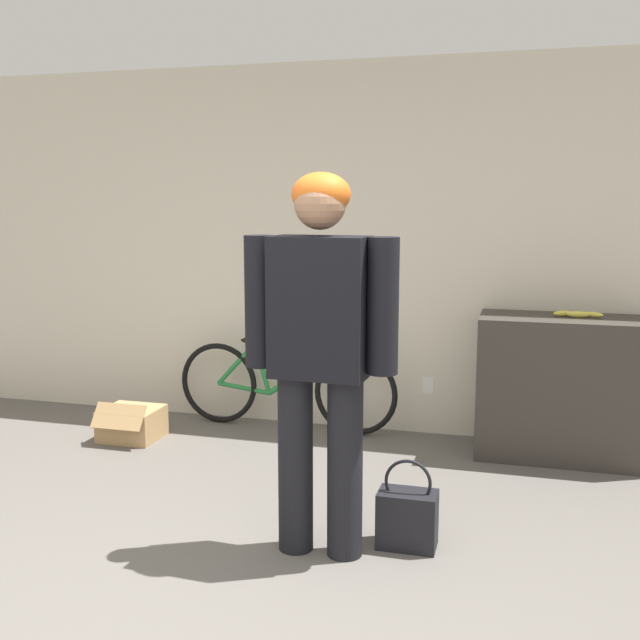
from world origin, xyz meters
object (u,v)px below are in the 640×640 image
object	(u,v)px
cardboard_box	(132,423)
handbag	(407,517)
person	(320,337)
banana	(577,314)
bicycle	(285,384)

from	to	relation	value
cardboard_box	handbag	bearing A→B (deg)	-28.00
handbag	person	bearing A→B (deg)	-158.07
handbag	cardboard_box	size ratio (longest dim) A/B	1.08
person	banana	xyz separation A→B (m)	(1.21, 1.71, -0.10)
person	handbag	world-z (taller)	person
handbag	cardboard_box	xyz separation A→B (m)	(-2.11, 1.12, -0.04)
handbag	bicycle	bearing A→B (deg)	125.17
bicycle	banana	size ratio (longest dim) A/B	5.26
banana	handbag	world-z (taller)	banana
person	banana	size ratio (longest dim) A/B	5.64
handbag	cardboard_box	distance (m)	2.39
bicycle	handbag	xyz separation A→B (m)	(1.15, -1.63, -0.18)
banana	handbag	distance (m)	1.93
person	banana	distance (m)	2.10
bicycle	banana	world-z (taller)	banana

